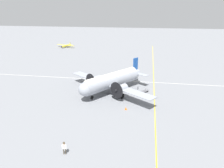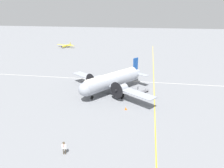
# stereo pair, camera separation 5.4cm
# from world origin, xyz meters

# --- Properties ---
(ground_plane) EXTENTS (300.00, 300.00, 0.00)m
(ground_plane) POSITION_xyz_m (0.00, 0.00, 0.00)
(ground_plane) COLOR slate
(apron_line_eastwest) EXTENTS (120.00, 0.16, 0.01)m
(apron_line_eastwest) POSITION_xyz_m (0.00, 8.84, 0.00)
(apron_line_eastwest) COLOR gold
(apron_line_eastwest) RESTS_ON ground_plane
(apron_line_northsouth) EXTENTS (0.16, 120.00, 0.01)m
(apron_line_northsouth) POSITION_xyz_m (-7.85, 0.00, 0.00)
(apron_line_northsouth) COLOR silver
(apron_line_northsouth) RESTS_ON ground_plane
(airliner_main) EXTENTS (16.97, 19.58, 6.19)m
(airliner_main) POSITION_xyz_m (0.39, -0.28, 2.65)
(airliner_main) COLOR #9399A3
(airliner_main) RESTS_ON ground_plane
(crew_foreground) EXTENTS (0.33, 0.57, 1.69)m
(crew_foreground) POSITION_xyz_m (21.40, -2.27, 1.06)
(crew_foreground) COLOR #473D2D
(crew_foreground) RESTS_ON ground_plane
(suitcase_near_door) EXTENTS (0.38, 0.13, 0.62)m
(suitcase_near_door) POSITION_xyz_m (-2.55, 5.33, 0.29)
(suitcase_near_door) COLOR #232328
(suitcase_near_door) RESTS_ON ground_plane
(baggage_cart) EXTENTS (1.85, 1.79, 0.56)m
(baggage_cart) POSITION_xyz_m (-1.04, 6.82, 0.27)
(baggage_cart) COLOR #56565B
(baggage_cart) RESTS_ON ground_plane
(light_aircraft_distant) EXTENTS (6.79, 8.89, 1.78)m
(light_aircraft_distant) POSITION_xyz_m (-49.46, -29.18, 0.77)
(light_aircraft_distant) COLOR yellow
(light_aircraft_distant) RESTS_ON ground_plane
(traffic_cone) EXTENTS (0.40, 0.40, 0.53)m
(traffic_cone) POSITION_xyz_m (7.84, 3.81, 0.25)
(traffic_cone) COLOR orange
(traffic_cone) RESTS_ON ground_plane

